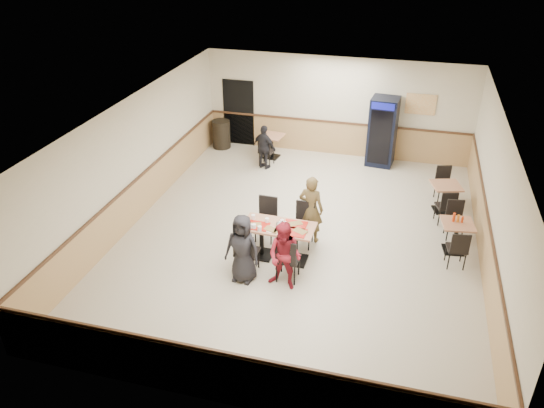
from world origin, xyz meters
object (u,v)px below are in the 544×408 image
(main_table, at_px, (279,237))
(pepsi_cooler, at_px, (382,132))
(side_table_near, at_px, (456,232))
(trash_bin, at_px, (221,134))
(diner_woman_right, at_px, (285,256))
(lone_diner, at_px, (264,147))
(side_table_far, at_px, (445,194))
(diner_man_opposite, at_px, (311,209))
(diner_woman_left, at_px, (243,249))
(back_table, at_px, (272,143))

(main_table, bearing_deg, pepsi_cooler, 74.43)
(side_table_near, bearing_deg, trash_bin, 148.56)
(pepsi_cooler, bearing_deg, diner_woman_right, -96.06)
(trash_bin, bearing_deg, main_table, -59.26)
(lone_diner, height_order, side_table_near, lone_diner)
(side_table_far, relative_size, trash_bin, 0.96)
(diner_man_opposite, bearing_deg, side_table_far, -134.24)
(side_table_far, bearing_deg, lone_diner, 165.64)
(diner_woman_right, bearing_deg, diner_woman_left, -169.48)
(diner_man_opposite, height_order, side_table_near, diner_man_opposite)
(side_table_far, bearing_deg, pepsi_cooler, 125.71)
(diner_woman_right, height_order, side_table_near, diner_woman_right)
(diner_woman_right, bearing_deg, main_table, 122.90)
(main_table, xyz_separation_m, trash_bin, (-3.30, 5.54, -0.10))
(diner_woman_left, relative_size, pepsi_cooler, 0.73)
(trash_bin, bearing_deg, lone_diner, -33.67)
(lone_diner, xyz_separation_m, pepsi_cooler, (3.23, 1.21, 0.35))
(trash_bin, bearing_deg, side_table_far, -19.89)
(diner_woman_right, height_order, back_table, diner_woman_right)
(main_table, relative_size, diner_woman_right, 1.06)
(diner_woman_right, bearing_deg, side_table_far, 64.00)
(diner_woman_left, xyz_separation_m, back_table, (-1.04, 6.11, -0.26))
(lone_diner, bearing_deg, trash_bin, -12.55)
(main_table, bearing_deg, trash_bin, 121.94)
(diner_woman_right, relative_size, side_table_far, 1.71)
(side_table_far, height_order, back_table, side_table_far)
(main_table, bearing_deg, lone_diner, 110.69)
(diner_woman_right, distance_m, trash_bin, 7.44)
(diner_woman_right, xyz_separation_m, side_table_near, (3.32, 2.21, -0.25))
(diner_man_opposite, bearing_deg, side_table_near, -164.05)
(diner_man_opposite, xyz_separation_m, side_table_far, (2.97, 2.18, -0.31))
(pepsi_cooler, bearing_deg, trash_bin, -174.10)
(side_table_far, height_order, trash_bin, trash_bin)
(pepsi_cooler, bearing_deg, diner_woman_left, -103.23)
(diner_woman_left, bearing_deg, pepsi_cooler, 76.78)
(diner_woman_left, relative_size, lone_diner, 1.13)
(main_table, xyz_separation_m, diner_man_opposite, (0.51, 0.91, 0.26))
(main_table, bearing_deg, diner_woman_left, -117.90)
(side_table_far, xyz_separation_m, trash_bin, (-6.77, 2.45, -0.04))
(lone_diner, bearing_deg, main_table, 130.61)
(back_table, bearing_deg, diner_woman_left, -80.32)
(main_table, distance_m, side_table_near, 3.90)
(diner_woman_left, relative_size, diner_man_opposite, 0.93)
(back_table, xyz_separation_m, trash_bin, (-1.75, 0.35, -0.03))
(lone_diner, distance_m, back_table, 0.83)
(diner_woman_right, relative_size, diner_man_opposite, 0.91)
(side_table_near, relative_size, pepsi_cooler, 0.38)
(lone_diner, height_order, trash_bin, lone_diner)
(main_table, distance_m, back_table, 5.42)
(diner_woman_right, xyz_separation_m, pepsi_cooler, (1.32, 6.52, 0.28))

